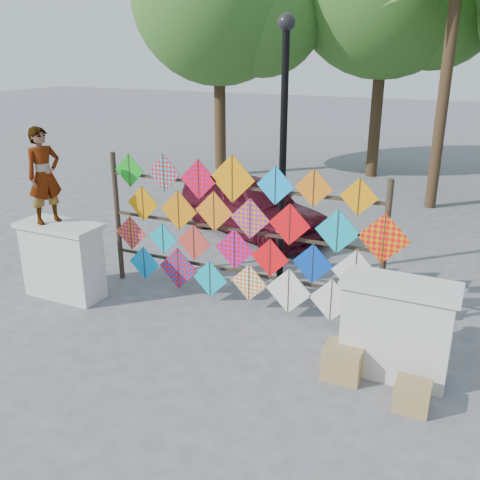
% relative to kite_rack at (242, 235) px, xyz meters
% --- Properties ---
extents(ground, '(80.00, 80.00, 0.00)m').
position_rel_kite_rack_xyz_m(ground, '(-0.13, -0.73, -1.21)').
color(ground, gray).
rests_on(ground, ground).
extents(parapet_left, '(1.40, 0.65, 1.28)m').
position_rel_kite_rack_xyz_m(parapet_left, '(-2.83, -0.93, -0.56)').
color(parapet_left, silver).
rests_on(parapet_left, ground).
extents(parapet_right, '(1.40, 0.65, 1.28)m').
position_rel_kite_rack_xyz_m(parapet_right, '(2.57, -0.93, -0.56)').
color(parapet_right, silver).
rests_on(parapet_right, ground).
extents(kite_rack, '(5.00, 0.24, 2.46)m').
position_rel_kite_rack_xyz_m(kite_rack, '(0.00, 0.00, 0.00)').
color(kite_rack, '#32281C').
rests_on(kite_rack, ground).
extents(palm_tree, '(3.62, 3.62, 5.83)m').
position_rel_kite_rack_xyz_m(palm_tree, '(2.07, 7.27, 3.75)').
color(palm_tree, '#4A361F').
rests_on(palm_tree, ground).
extents(vendor_woman, '(0.52, 0.65, 1.53)m').
position_rel_kite_rack_xyz_m(vendor_woman, '(-3.01, -0.93, 0.84)').
color(vendor_woman, '#99999E').
rests_on(vendor_woman, parapet_left).
extents(sedan, '(4.14, 2.99, 1.31)m').
position_rel_kite_rack_xyz_m(sedan, '(-1.31, 3.35, -0.55)').
color(sedan, '#4E0D1B').
rests_on(sedan, ground).
extents(lamppost, '(0.28, 0.28, 4.46)m').
position_rel_kite_rack_xyz_m(lamppost, '(0.17, 1.27, 1.48)').
color(lamppost, black).
rests_on(lamppost, ground).
extents(cardboard_box_near, '(0.48, 0.42, 0.42)m').
position_rel_kite_rack_xyz_m(cardboard_box_near, '(2.01, -1.26, -0.99)').
color(cardboard_box_near, '#A1814D').
rests_on(cardboard_box_near, ground).
extents(cardboard_box_far, '(0.40, 0.36, 0.33)m').
position_rel_kite_rack_xyz_m(cardboard_box_far, '(2.90, -1.55, -1.04)').
color(cardboard_box_far, '#A1814D').
rests_on(cardboard_box_far, ground).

